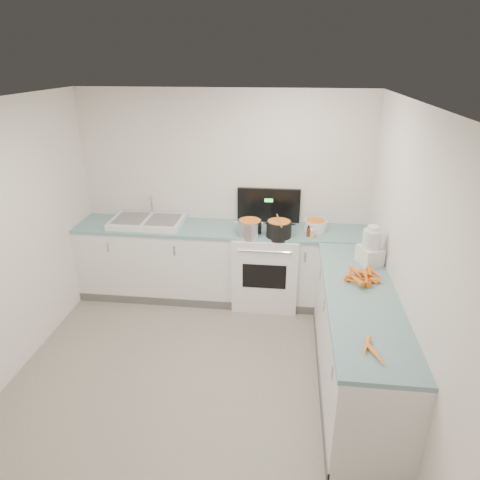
# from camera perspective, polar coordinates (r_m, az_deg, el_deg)

# --- Properties ---
(floor) EXTENTS (3.50, 4.00, 0.00)m
(floor) POSITION_cam_1_polar(r_m,az_deg,el_deg) (4.17, -6.19, -19.37)
(floor) COLOR gray
(floor) RESTS_ON ground
(ceiling) EXTENTS (3.50, 4.00, 0.00)m
(ceiling) POSITION_cam_1_polar(r_m,az_deg,el_deg) (3.09, -8.26, 17.19)
(ceiling) COLOR silver
(ceiling) RESTS_ON ground
(wall_back) EXTENTS (3.50, 0.00, 2.50)m
(wall_back) POSITION_cam_1_polar(r_m,az_deg,el_deg) (5.27, -2.13, 6.00)
(wall_back) COLOR silver
(wall_back) RESTS_ON ground
(wall_right) EXTENTS (0.00, 4.00, 2.50)m
(wall_right) POSITION_cam_1_polar(r_m,az_deg,el_deg) (3.50, 22.13, -5.15)
(wall_right) COLOR silver
(wall_right) RESTS_ON ground
(counter_back) EXTENTS (3.50, 0.62, 0.94)m
(counter_back) POSITION_cam_1_polar(r_m,az_deg,el_deg) (5.29, -2.49, -3.07)
(counter_back) COLOR white
(counter_back) RESTS_ON ground
(counter_right) EXTENTS (0.62, 2.20, 0.94)m
(counter_right) POSITION_cam_1_polar(r_m,az_deg,el_deg) (4.09, 15.28, -12.70)
(counter_right) COLOR white
(counter_right) RESTS_ON ground
(stove) EXTENTS (0.76, 0.65, 1.36)m
(stove) POSITION_cam_1_polar(r_m,az_deg,el_deg) (5.22, 3.47, -3.41)
(stove) COLOR white
(stove) RESTS_ON ground
(sink) EXTENTS (0.86, 0.52, 0.31)m
(sink) POSITION_cam_1_polar(r_m,az_deg,el_deg) (5.30, -12.25, 2.43)
(sink) COLOR white
(sink) RESTS_ON counter_back
(steel_pot) EXTENTS (0.35, 0.35, 0.20)m
(steel_pot) POSITION_cam_1_polar(r_m,az_deg,el_deg) (4.85, 1.31, 1.54)
(steel_pot) COLOR silver
(steel_pot) RESTS_ON stove
(black_pot) EXTENTS (0.34, 0.34, 0.20)m
(black_pot) POSITION_cam_1_polar(r_m,az_deg,el_deg) (4.83, 5.21, 1.38)
(black_pot) COLOR black
(black_pot) RESTS_ON stove
(wooden_spoon) EXTENTS (0.08, 0.40, 0.02)m
(wooden_spoon) POSITION_cam_1_polar(r_m,az_deg,el_deg) (4.79, 5.25, 2.61)
(wooden_spoon) COLOR #AD7A47
(wooden_spoon) RESTS_ON black_pot
(mixing_bowl) EXTENTS (0.32, 0.32, 0.12)m
(mixing_bowl) POSITION_cam_1_polar(r_m,az_deg,el_deg) (5.07, 10.01, 1.92)
(mixing_bowl) COLOR white
(mixing_bowl) RESTS_ON counter_back
(extract_bottle) EXTENTS (0.04, 0.04, 0.11)m
(extract_bottle) POSITION_cam_1_polar(r_m,az_deg,el_deg) (4.88, 9.11, 1.07)
(extract_bottle) COLOR #593319
(extract_bottle) RESTS_ON counter_back
(spice_jar) EXTENTS (0.05, 0.05, 0.09)m
(spice_jar) POSITION_cam_1_polar(r_m,az_deg,el_deg) (4.85, 9.61, 0.76)
(spice_jar) COLOR #E5B266
(spice_jar) RESTS_ON counter_back
(food_processor) EXTENTS (0.27, 0.29, 0.39)m
(food_processor) POSITION_cam_1_polar(r_m,az_deg,el_deg) (4.34, 17.03, -0.97)
(food_processor) COLOR white
(food_processor) RESTS_ON counter_right
(carrot_pile) EXTENTS (0.38, 0.43, 0.09)m
(carrot_pile) POSITION_cam_1_polar(r_m,az_deg,el_deg) (4.05, 16.11, -4.75)
(carrot_pile) COLOR orange
(carrot_pile) RESTS_ON counter_right
(peeled_carrots) EXTENTS (0.16, 0.30, 0.04)m
(peeled_carrots) POSITION_cam_1_polar(r_m,az_deg,el_deg) (3.15, 17.24, -13.98)
(peeled_carrots) COLOR orange
(peeled_carrots) RESTS_ON counter_right
(peelings) EXTENTS (0.22, 0.27, 0.01)m
(peelings) POSITION_cam_1_polar(r_m,az_deg,el_deg) (5.34, -14.55, 2.81)
(peelings) COLOR tan
(peelings) RESTS_ON sink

